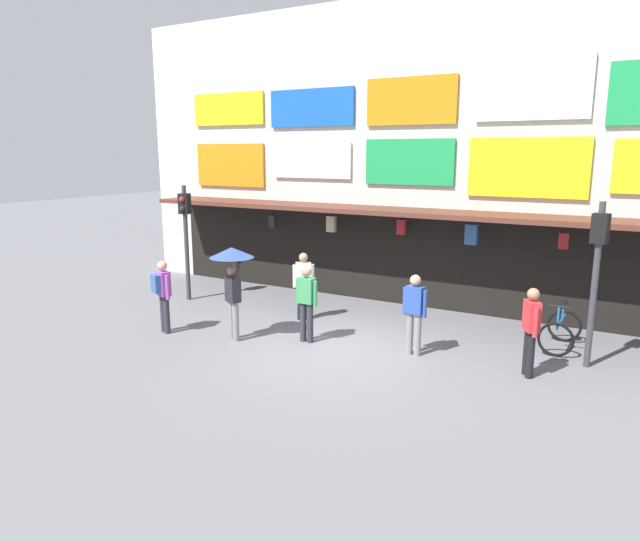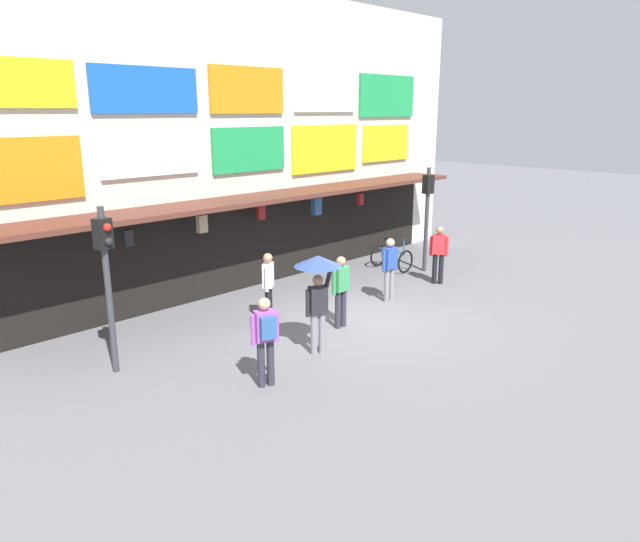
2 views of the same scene
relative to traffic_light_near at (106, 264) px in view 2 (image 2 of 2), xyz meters
name	(u,v)px [view 2 (image 2 of 2)]	position (x,y,z in m)	size (l,w,h in m)	color
ground_plane	(358,319)	(5.48, -1.40, -2.14)	(80.00, 80.00, 0.00)	slate
shopfront	(235,144)	(5.49, 3.16, 1.82)	(18.00, 2.60, 8.00)	beige
traffic_light_near	(106,264)	(0.00, 0.00, 0.00)	(0.33, 0.35, 3.20)	#38383D
traffic_light_far	(427,203)	(10.27, 0.02, 0.00)	(0.32, 0.35, 3.20)	#38383D
bicycle_parked	(392,257)	(9.65, 0.83, -1.75)	(0.75, 1.18, 1.05)	black
pedestrian_in_purple	(268,284)	(3.84, -0.03, -1.19)	(0.43, 0.40, 1.68)	black
pedestrian_in_black	(390,266)	(7.11, -1.05, -1.19)	(0.53, 0.25, 1.68)	gray
pedestrian_with_umbrella	(318,277)	(3.34, -2.15, -0.50)	(0.96, 0.96, 2.08)	gray
pedestrian_in_white	(341,288)	(4.79, -1.45, -1.19)	(0.53, 0.23, 1.68)	#2D2D38
pedestrian_in_red	(266,336)	(1.62, -2.54, -1.16)	(0.50, 0.44, 1.68)	#2D2D38
pedestrian_in_green	(439,252)	(9.36, -1.07, -1.19)	(0.37, 0.47, 1.68)	black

